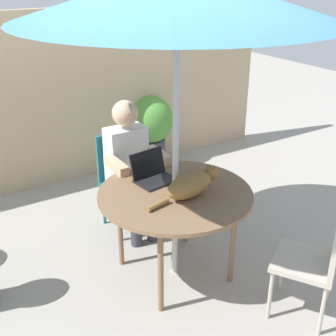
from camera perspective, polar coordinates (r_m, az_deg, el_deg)
The scene contains 9 objects.
ground_plane at distance 3.64m, azimuth 0.85°, elevation -13.14°, with size 14.00×14.00×0.00m, color gray.
fence_back at distance 4.91m, azimuth -12.20°, elevation 8.73°, with size 4.90×0.08×1.84m, color tan.
patio_table at distance 3.27m, azimuth 0.92°, elevation -3.84°, with size 1.13×1.13×0.72m.
chair_occupied at distance 4.03m, azimuth -5.80°, elevation -0.73°, with size 0.40×0.40×0.87m.
chair_empty at distance 3.12m, azimuth 18.92°, elevation -10.36°, with size 0.55×0.55×0.87m.
person_seated at distance 3.83m, azimuth -4.87°, elevation 0.72°, with size 0.48×0.48×1.21m.
laptop at distance 3.40m, azimuth -2.10°, elevation -0.50°, with size 0.33×0.29×0.21m.
cat at distance 3.17m, azimuth 3.11°, elevation -2.10°, with size 0.65×0.27×0.17m.
potted_plant_near_fence at distance 5.33m, azimuth -2.26°, elevation 5.49°, with size 0.53×0.53×0.83m.
Camera 1 is at (-1.55, -2.42, 2.24)m, focal length 47.51 mm.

